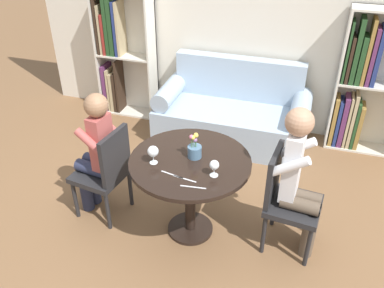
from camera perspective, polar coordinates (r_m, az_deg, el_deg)
name	(u,v)px	position (r m, az deg, el deg)	size (l,w,h in m)	color
ground_plane	(190,229)	(3.71, -0.24, -11.89)	(16.00, 16.00, 0.00)	brown
back_wall	(246,16)	(4.81, 7.58, 17.35)	(5.20, 0.05, 2.70)	silver
round_table	(190,174)	(3.31, -0.26, -4.28)	(0.98, 0.98, 0.76)	black
couch	(233,115)	(4.81, 5.72, 4.07)	(1.74, 0.80, 0.92)	#9EB2C6
bookshelf_left	(120,53)	(5.31, -10.13, 12.48)	(0.73, 0.28, 1.59)	silver
bookshelf_right	(362,86)	(4.81, 22.77, 7.51)	(0.73, 0.28, 1.59)	silver
chair_left	(106,170)	(3.64, -11.95, -3.56)	(0.48, 0.48, 0.90)	#232326
chair_right	(286,197)	(3.36, 13.01, -7.21)	(0.46, 0.46, 0.90)	#232326
person_left	(96,152)	(3.61, -13.31, -1.15)	(0.45, 0.38, 1.22)	#282D47
person_right	(300,180)	(3.23, 14.90, -4.87)	(0.44, 0.37, 1.29)	brown
wine_glass_left	(153,152)	(3.15, -5.49, -1.10)	(0.09, 0.09, 0.15)	white
wine_glass_right	(214,166)	(3.01, 3.15, -3.04)	(0.07, 0.07, 0.13)	white
flower_vase	(195,149)	(3.22, 0.36, -0.76)	(0.11, 0.11, 0.22)	slate
knife_left_setting	(185,179)	(3.03, -1.05, -4.90)	(0.19, 0.04, 0.00)	silver
fork_left_setting	(172,175)	(3.07, -2.81, -4.31)	(0.19, 0.05, 0.00)	silver
knife_right_setting	(193,187)	(2.95, 0.16, -6.06)	(0.19, 0.03, 0.00)	silver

